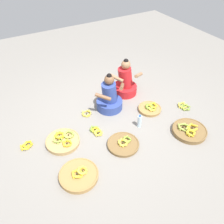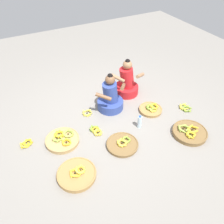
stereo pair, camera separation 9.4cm
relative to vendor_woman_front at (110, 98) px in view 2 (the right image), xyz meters
name	(u,v)px [view 2 (the right image)]	position (x,y,z in m)	size (l,w,h in m)	color
ground_plane	(107,120)	(-0.22, -0.30, -0.26)	(10.00, 10.00, 0.00)	gray
vendor_woman_front	(110,98)	(0.00, 0.00, 0.00)	(0.74, 0.54, 0.80)	#334793
vendor_woman_behind	(127,83)	(0.55, 0.30, 0.01)	(0.73, 0.55, 0.82)	red
banana_basket_near_vendor	(77,174)	(-1.19, -1.20, -0.21)	(0.59, 0.59, 0.16)	#A87F47
banana_basket_front_left	(190,132)	(0.90, -1.32, -0.20)	(0.61, 0.61, 0.16)	brown
banana_basket_front_center	(151,109)	(0.67, -0.46, -0.21)	(0.46, 0.46, 0.13)	#A87F47
banana_basket_mid_right	(122,144)	(-0.29, -1.00, -0.22)	(0.55, 0.55, 0.13)	brown
banana_basket_front_right	(62,140)	(-1.16, -0.44, -0.21)	(0.58, 0.58, 0.15)	tan
loose_bananas_back_right	(26,143)	(-1.73, -0.22, -0.23)	(0.23, 0.20, 0.09)	yellow
loose_bananas_back_center	(185,108)	(1.33, -0.73, -0.23)	(0.23, 0.29, 0.09)	#8CAD38
loose_bananas_mid_left	(96,131)	(-0.54, -0.49, -0.23)	(0.22, 0.31, 0.09)	yellow
loose_bananas_back_left	(87,113)	(-0.50, 0.04, -0.23)	(0.22, 0.22, 0.09)	yellow
water_bottle	(140,122)	(0.21, -0.74, -0.13)	(0.08, 0.08, 0.27)	silver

